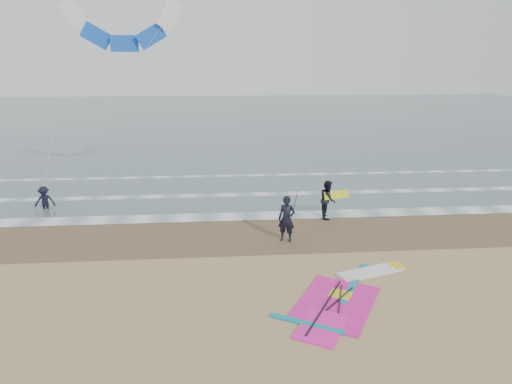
{
  "coord_description": "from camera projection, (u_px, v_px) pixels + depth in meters",
  "views": [
    {
      "loc": [
        -2.47,
        -13.12,
        7.48
      ],
      "look_at": [
        -0.97,
        5.0,
        2.2
      ],
      "focal_mm": 32.0,
      "sensor_mm": 36.0,
      "label": 1
    }
  ],
  "objects": [
    {
      "name": "ground",
      "position": [
        298.0,
        299.0,
        14.84
      ],
      "size": [
        120.0,
        120.0,
        0.0
      ],
      "primitive_type": "plane",
      "color": "tan",
      "rests_on": "ground"
    },
    {
      "name": "sea_water",
      "position": [
        237.0,
        118.0,
        60.78
      ],
      "size": [
        120.0,
        80.0,
        0.02
      ],
      "primitive_type": "cube",
      "color": "#47605E",
      "rests_on": "ground"
    },
    {
      "name": "wet_sand_band",
      "position": [
        276.0,
        232.0,
        20.58
      ],
      "size": [
        120.0,
        5.0,
        0.01
      ],
      "primitive_type": "cube",
      "color": "brown",
      "rests_on": "ground"
    },
    {
      "name": "foam_waterline",
      "position": [
        266.0,
        202.0,
        24.82
      ],
      "size": [
        120.0,
        9.15,
        0.02
      ],
      "color": "white",
      "rests_on": "ground"
    },
    {
      "name": "windsurf_rig",
      "position": [
        347.0,
        294.0,
        15.06
      ],
      "size": [
        5.42,
        5.13,
        0.13
      ],
      "color": "white",
      "rests_on": "ground"
    },
    {
      "name": "person_standing",
      "position": [
        287.0,
        219.0,
        19.32
      ],
      "size": [
        0.85,
        0.72,
        1.99
      ],
      "primitive_type": "imported",
      "rotation": [
        0.0,
        0.0,
        -0.39
      ],
      "color": "black",
      "rests_on": "ground"
    },
    {
      "name": "person_walking",
      "position": [
        328.0,
        199.0,
        22.2
      ],
      "size": [
        0.82,
        1.0,
        1.89
      ],
      "primitive_type": "imported",
      "rotation": [
        0.0,
        0.0,
        1.45
      ],
      "color": "black",
      "rests_on": "ground"
    },
    {
      "name": "person_wading",
      "position": [
        44.0,
        195.0,
        23.46
      ],
      "size": [
        1.09,
        0.7,
        1.59
      ],
      "primitive_type": "imported",
      "rotation": [
        0.0,
        0.0,
        0.11
      ],
      "color": "black",
      "rests_on": "ground"
    },
    {
      "name": "held_pole",
      "position": [
        294.0,
        208.0,
        19.21
      ],
      "size": [
        0.17,
        0.86,
        1.82
      ],
      "color": "black",
      "rests_on": "ground"
    },
    {
      "name": "carried_kiteboard",
      "position": [
        336.0,
        195.0,
        22.06
      ],
      "size": [
        1.3,
        0.51,
        0.39
      ],
      "color": "yellow",
      "rests_on": "ground"
    },
    {
      "name": "surf_kite",
      "position": [
        123.0,
        30.0,
        24.6
      ],
      "size": [
        7.31,
        3.54,
        9.63
      ],
      "color": "white",
      "rests_on": "ground"
    }
  ]
}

